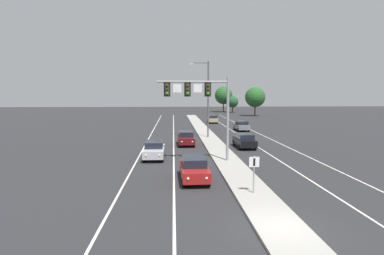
% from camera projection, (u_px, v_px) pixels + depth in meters
% --- Properties ---
extents(ground_plane, '(260.00, 260.00, 0.00)m').
position_uv_depth(ground_plane, '(281.00, 230.00, 14.12)').
color(ground_plane, '#28282B').
extents(median_island, '(2.40, 110.00, 0.15)m').
position_uv_depth(median_island, '(221.00, 153.00, 31.98)').
color(median_island, '#9E9B93').
rests_on(median_island, ground).
extents(lane_stripe_oncoming_center, '(0.14, 100.00, 0.01)m').
position_uv_depth(lane_stripe_oncoming_center, '(174.00, 143.00, 38.66)').
color(lane_stripe_oncoming_center, silver).
rests_on(lane_stripe_oncoming_center, ground).
extents(lane_stripe_receding_center, '(0.14, 100.00, 0.01)m').
position_uv_depth(lane_stripe_receding_center, '(251.00, 142.00, 39.20)').
color(lane_stripe_receding_center, silver).
rests_on(lane_stripe_receding_center, ground).
extents(edge_stripe_left, '(0.14, 100.00, 0.01)m').
position_uv_depth(edge_stripe_left, '(146.00, 143.00, 38.47)').
color(edge_stripe_left, silver).
rests_on(edge_stripe_left, ground).
extents(edge_stripe_right, '(0.14, 100.00, 0.01)m').
position_uv_depth(edge_stripe_right, '(277.00, 142.00, 39.39)').
color(edge_stripe_right, silver).
rests_on(edge_stripe_right, ground).
extents(overhead_signal_mast, '(6.18, 0.44, 7.20)m').
position_uv_depth(overhead_signal_mast, '(203.00, 99.00, 27.31)').
color(overhead_signal_mast, gray).
rests_on(overhead_signal_mast, median_island).
extents(median_sign_post, '(0.60, 0.10, 2.20)m').
position_uv_depth(median_sign_post, '(254.00, 169.00, 18.70)').
color(median_sign_post, gray).
rests_on(median_sign_post, median_island).
extents(street_lamp_median, '(2.58, 0.28, 10.00)m').
position_uv_depth(street_lamp_median, '(206.00, 95.00, 42.44)').
color(street_lamp_median, '#4C4C51').
rests_on(street_lamp_median, median_island).
extents(car_oncoming_red, '(1.91, 4.51, 1.58)m').
position_uv_depth(car_oncoming_red, '(194.00, 168.00, 22.07)').
color(car_oncoming_red, maroon).
rests_on(car_oncoming_red, ground).
extents(car_oncoming_silver, '(1.83, 4.47, 1.58)m').
position_uv_depth(car_oncoming_silver, '(154.00, 150.00, 29.45)').
color(car_oncoming_silver, '#B7B7BC').
rests_on(car_oncoming_silver, ground).
extents(car_oncoming_darkred, '(1.89, 4.50, 1.58)m').
position_uv_depth(car_oncoming_darkred, '(186.00, 138.00, 37.13)').
color(car_oncoming_darkred, '#5B0F14').
rests_on(car_oncoming_darkred, ground).
extents(car_receding_black, '(1.89, 4.50, 1.58)m').
position_uv_depth(car_receding_black, '(244.00, 140.00, 35.23)').
color(car_receding_black, black).
rests_on(car_receding_black, ground).
extents(car_receding_grey, '(1.89, 4.50, 1.58)m').
position_uv_depth(car_receding_grey, '(242.00, 126.00, 51.29)').
color(car_receding_grey, slate).
rests_on(car_receding_grey, ground).
extents(car_receding_tan, '(1.84, 4.48, 1.58)m').
position_uv_depth(car_receding_tan, '(212.00, 119.00, 64.74)').
color(car_receding_tan, tan).
rests_on(car_receding_tan, ground).
extents(tree_far_right_b, '(5.61, 5.61, 8.12)m').
position_uv_depth(tree_far_right_b, '(224.00, 95.00, 101.77)').
color(tree_far_right_b, '#4C3823').
rests_on(tree_far_right_b, ground).
extents(tree_far_right_a, '(3.54, 3.54, 5.12)m').
position_uv_depth(tree_far_right_a, '(233.00, 102.00, 99.12)').
color(tree_far_right_a, '#4C3823').
rests_on(tree_far_right_a, ground).
extents(tree_far_right_c, '(5.26, 5.26, 7.61)m').
position_uv_depth(tree_far_right_c, '(255.00, 97.00, 83.77)').
color(tree_far_right_c, '#4C3823').
rests_on(tree_far_right_c, ground).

